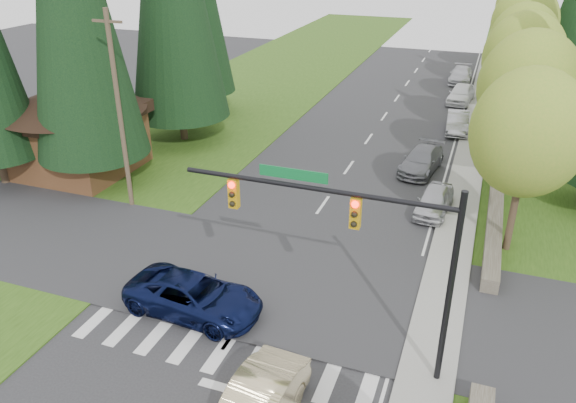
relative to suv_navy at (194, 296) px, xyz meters
The scene contains 21 objects.
grass_west 18.66m from the suv_navy, 126.46° to the left, with size 14.00×110.00×0.06m, color #2C4C14.
cross_street 3.64m from the suv_navy, 57.41° to the left, with size 120.00×8.00×0.10m, color #28282B.
sidewalk_east 19.16m from the suv_navy, 62.58° to the left, with size 1.80×80.00×0.13m, color gray.
curb_east 18.79m from the suv_navy, 64.89° to the left, with size 0.20×80.00×0.13m, color gray.
stone_wall_north 27.13m from the suv_navy, 67.18° to the left, with size 0.70×40.00×0.70m, color #4C4438.
traffic_signal 7.60m from the suv_navy, ahead, with size 8.70×0.37×6.80m.
brown_building 16.64m from the suv_navy, 142.61° to the left, with size 8.40×8.40×5.40m.
utility_pole 11.22m from the suv_navy, 137.29° to the left, with size 1.60×0.24×10.00m.
decid_tree_0 15.11m from the suv_navy, 38.99° to the left, with size 4.80×4.80×8.37m.
decid_tree_1 20.18m from the suv_navy, 54.97° to the left, with size 5.20×5.20×8.80m.
decid_tree_2 26.02m from the suv_navy, 64.40° to the left, with size 5.00×5.00×8.82m.
decid_tree_3 32.37m from the suv_navy, 69.67° to the left, with size 5.00×5.00×8.55m.
decid_tree_4 39.03m from the suv_navy, 73.13° to the left, with size 5.40×5.40×9.18m.
decid_tree_5 45.61m from the suv_navy, 75.94° to the left, with size 4.80×4.80×8.30m.
decid_tree_6 52.45m from the suv_navy, 77.70° to the left, with size 5.20×5.20×8.86m.
suv_navy is the anchor object (origin of this frame).
parked_car_a 13.86m from the suv_navy, 57.14° to the left, with size 1.56×3.89×1.32m, color silver.
parked_car_b 18.07m from the suv_navy, 70.21° to the left, with size 1.89×4.65×1.35m, color slate.
parked_car_c 26.26m from the suv_navy, 73.36° to the left, with size 1.50×4.29×1.41m, color #9E9FA3.
parked_car_d 33.70m from the suv_navy, 77.77° to the left, with size 1.81×4.50×1.53m, color white.
parked_car_e 40.59m from the suv_navy, 80.71° to the left, with size 1.95×4.80×1.39m, color #BBBCC1.
Camera 1 is at (7.41, -10.16, 13.28)m, focal length 35.00 mm.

